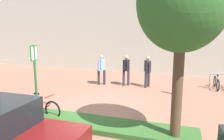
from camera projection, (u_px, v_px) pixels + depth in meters
name	position (u px, v px, depth m)	size (l,w,h in m)	color
ground_plane	(100.00, 109.00, 8.24)	(60.00, 60.00, 0.00)	#936651
building_facade	(143.00, 5.00, 15.74)	(28.00, 1.20, 10.00)	beige
planter_strip	(85.00, 122.00, 6.79)	(7.00, 1.10, 0.16)	#336028
tree_sidewalk	(182.00, 4.00, 5.18)	(2.27, 2.27, 4.93)	brown
parking_sign_post	(35.00, 71.00, 7.08)	(0.08, 0.36, 2.56)	#2D7238
bike_at_sign	(41.00, 107.00, 7.39)	(1.68, 0.42, 0.86)	black
bollard_steel	(174.00, 85.00, 10.17)	(0.16, 0.16, 0.90)	#ADADB2
person_shirt_white	(101.00, 68.00, 12.00)	(0.44, 0.60, 1.72)	#2D2D38
person_suited_dark	(147.00, 70.00, 11.41)	(0.41, 0.53, 1.72)	#2D2D38
person_suited_navy	(126.00, 68.00, 11.78)	(0.38, 0.60, 1.72)	#383342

